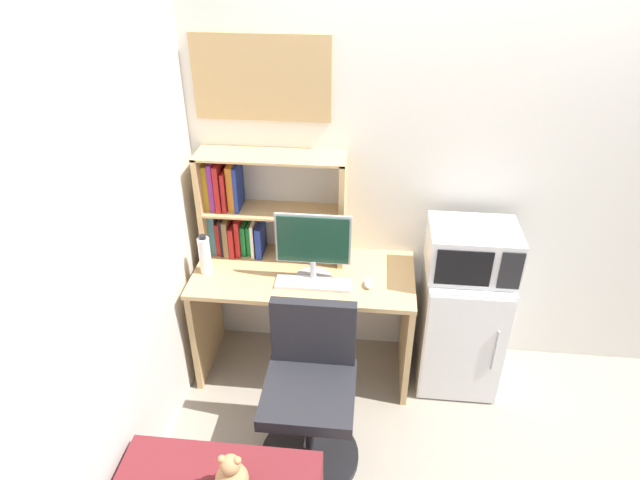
# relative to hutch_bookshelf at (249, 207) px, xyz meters

# --- Properties ---
(wall_back) EXTENTS (6.40, 0.04, 2.60)m
(wall_back) POSITION_rel_hutch_bookshelf_xyz_m (1.65, 0.13, 0.23)
(wall_back) COLOR silver
(wall_back) RESTS_ON ground_plane
(wall_left) EXTENTS (0.04, 4.40, 2.60)m
(wall_left) POSITION_rel_hutch_bookshelf_xyz_m (-0.37, -1.49, 0.23)
(wall_left) COLOR silver
(wall_left) RESTS_ON ground_plane
(desk) EXTENTS (1.31, 0.60, 0.75)m
(desk) POSITION_rel_hutch_bookshelf_xyz_m (0.35, -0.19, -0.54)
(desk) COLOR tan
(desk) RESTS_ON ground_plane
(hutch_bookshelf) EXTENTS (0.86, 0.24, 0.66)m
(hutch_bookshelf) POSITION_rel_hutch_bookshelf_xyz_m (0.00, 0.00, 0.00)
(hutch_bookshelf) COLOR tan
(hutch_bookshelf) RESTS_ON desk
(monitor) EXTENTS (0.43, 0.21, 0.42)m
(monitor) POSITION_rel_hutch_bookshelf_xyz_m (0.41, -0.25, -0.09)
(monitor) COLOR #B7B7BC
(monitor) RESTS_ON desk
(keyboard) EXTENTS (0.43, 0.13, 0.02)m
(keyboard) POSITION_rel_hutch_bookshelf_xyz_m (0.42, -0.31, -0.31)
(keyboard) COLOR silver
(keyboard) RESTS_ON desk
(computer_mouse) EXTENTS (0.05, 0.09, 0.04)m
(computer_mouse) POSITION_rel_hutch_bookshelf_xyz_m (0.73, -0.29, -0.30)
(computer_mouse) COLOR silver
(computer_mouse) RESTS_ON desk
(water_bottle) EXTENTS (0.07, 0.07, 0.25)m
(water_bottle) POSITION_rel_hutch_bookshelf_xyz_m (-0.22, -0.24, -0.20)
(water_bottle) COLOR silver
(water_bottle) RESTS_ON desk
(mini_fridge) EXTENTS (0.48, 0.50, 0.80)m
(mini_fridge) POSITION_rel_hutch_bookshelf_xyz_m (1.30, -0.16, -0.66)
(mini_fridge) COLOR white
(mini_fridge) RESTS_ON ground_plane
(microwave) EXTENTS (0.49, 0.38, 0.28)m
(microwave) POSITION_rel_hutch_bookshelf_xyz_m (1.30, -0.16, -0.12)
(microwave) COLOR silver
(microwave) RESTS_ON mini_fridge
(desk_chair) EXTENTS (0.54, 0.54, 0.91)m
(desk_chair) POSITION_rel_hutch_bookshelf_xyz_m (0.46, -0.83, -0.66)
(desk_chair) COLOR black
(desk_chair) RESTS_ON ground_plane
(teddy_bear) EXTENTS (0.14, 0.14, 0.21)m
(teddy_bear) POSITION_rel_hutch_bookshelf_xyz_m (0.21, -1.45, -0.49)
(teddy_bear) COLOR #AD7F51
(teddy_bear) RESTS_ON bed
(wall_corkboard) EXTENTS (0.76, 0.02, 0.47)m
(wall_corkboard) POSITION_rel_hutch_bookshelf_xyz_m (0.10, 0.10, 0.74)
(wall_corkboard) COLOR tan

